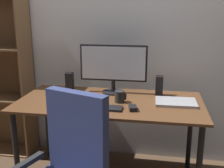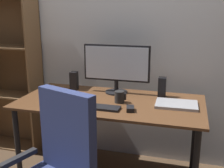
% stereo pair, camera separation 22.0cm
% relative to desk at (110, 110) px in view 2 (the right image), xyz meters
% --- Properties ---
extents(back_wall, '(6.40, 0.10, 2.60)m').
position_rel_desk_xyz_m(back_wall, '(0.00, 0.55, 0.64)').
color(back_wall, silver).
rests_on(back_wall, ground).
extents(desk, '(1.51, 0.75, 0.74)m').
position_rel_desk_xyz_m(desk, '(0.00, 0.00, 0.00)').
color(desk, '#56351E').
rests_on(desk, ground).
extents(monitor, '(0.59, 0.20, 0.43)m').
position_rel_desk_xyz_m(monitor, '(-0.01, 0.23, 0.33)').
color(monitor, black).
rests_on(monitor, desk).
extents(keyboard, '(0.29, 0.11, 0.02)m').
position_rel_desk_xyz_m(keyboard, '(-0.01, -0.20, 0.09)').
color(keyboard, black).
rests_on(keyboard, desk).
extents(mouse, '(0.08, 0.11, 0.03)m').
position_rel_desk_xyz_m(mouse, '(0.21, -0.19, 0.10)').
color(mouse, black).
rests_on(mouse, desk).
extents(coffee_mug, '(0.10, 0.08, 0.09)m').
position_rel_desk_xyz_m(coffee_mug, '(0.09, -0.02, 0.13)').
color(coffee_mug, black).
rests_on(coffee_mug, desk).
extents(laptop, '(0.33, 0.24, 0.02)m').
position_rel_desk_xyz_m(laptop, '(0.53, 0.02, 0.09)').
color(laptop, '#99999E').
rests_on(laptop, desk).
extents(speaker_left, '(0.06, 0.07, 0.17)m').
position_rel_desk_xyz_m(speaker_left, '(-0.42, 0.23, 0.17)').
color(speaker_left, black).
rests_on(speaker_left, desk).
extents(speaker_right, '(0.06, 0.07, 0.17)m').
position_rel_desk_xyz_m(speaker_right, '(0.40, 0.23, 0.17)').
color(speaker_right, black).
rests_on(speaker_right, desk).
extents(bookshelf, '(0.74, 0.28, 1.69)m').
position_rel_desk_xyz_m(bookshelf, '(-1.27, 0.38, 0.17)').
color(bookshelf, brown).
rests_on(bookshelf, ground).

